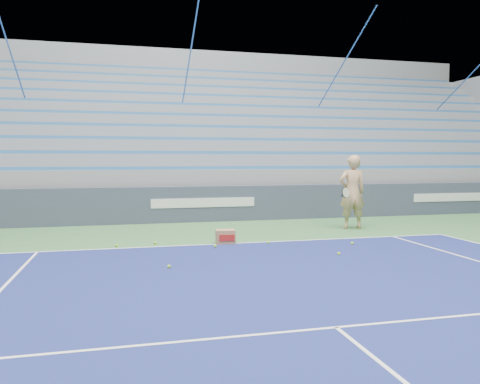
{
  "coord_description": "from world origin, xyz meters",
  "views": [
    {
      "loc": [
        -2.3,
        1.6,
        1.93
      ],
      "look_at": [
        0.33,
        12.38,
        1.15
      ],
      "focal_mm": 35.0,
      "sensor_mm": 36.0,
      "label": 1
    }
  ],
  "objects": [
    {
      "name": "bleachers",
      "position": [
        0.0,
        21.6,
        2.36
      ],
      "size": [
        31.0,
        9.15,
        7.3
      ],
      "color": "gray",
      "rests_on": "ground"
    },
    {
      "name": "tennis_ball_3",
      "position": [
        -1.69,
        12.27,
        0.03
      ],
      "size": [
        0.07,
        0.07,
        0.07
      ],
      "primitive_type": "sphere",
      "color": "#AADA2C",
      "rests_on": "ground"
    },
    {
      "name": "tennis_ball_0",
      "position": [
        0.82,
        11.69,
        0.03
      ],
      "size": [
        0.07,
        0.07,
        0.07
      ],
      "primitive_type": "sphere",
      "color": "#AADA2C",
      "rests_on": "ground"
    },
    {
      "name": "tennis_ball_4",
      "position": [
        -1.59,
        9.81,
        0.03
      ],
      "size": [
        0.07,
        0.07,
        0.07
      ],
      "primitive_type": "sphere",
      "color": "#AADA2C",
      "rests_on": "ground"
    },
    {
      "name": "tennis_ball_5",
      "position": [
        -0.44,
        11.52,
        0.03
      ],
      "size": [
        0.07,
        0.07,
        0.07
      ],
      "primitive_type": "sphere",
      "color": "#AADA2C",
      "rests_on": "ground"
    },
    {
      "name": "tennis_ball_1",
      "position": [
        2.63,
        11.14,
        0.03
      ],
      "size": [
        0.07,
        0.07,
        0.07
      ],
      "primitive_type": "sphere",
      "color": "#AADA2C",
      "rests_on": "ground"
    },
    {
      "name": "ball_box",
      "position": [
        -0.12,
        11.95,
        0.16
      ],
      "size": [
        0.46,
        0.37,
        0.32
      ],
      "color": "#9D734C",
      "rests_on": "ground"
    },
    {
      "name": "tennis_ball_2",
      "position": [
        -2.53,
        12.14,
        0.03
      ],
      "size": [
        0.07,
        0.07,
        0.07
      ],
      "primitive_type": "sphere",
      "color": "#AADA2C",
      "rests_on": "ground"
    },
    {
      "name": "tennis_ball_6",
      "position": [
        1.83,
        10.15,
        0.03
      ],
      "size": [
        0.07,
        0.07,
        0.07
      ],
      "primitive_type": "sphere",
      "color": "#AADA2C",
      "rests_on": "ground"
    },
    {
      "name": "sponsor_barrier",
      "position": [
        0.0,
        15.88,
        0.55
      ],
      "size": [
        30.0,
        0.32,
        1.1
      ],
      "color": "#373F54",
      "rests_on": "ground"
    },
    {
      "name": "tennis_player",
      "position": [
        3.79,
        13.43,
        1.02
      ],
      "size": [
        1.0,
        0.9,
        2.04
      ],
      "color": "tan",
      "rests_on": "ground"
    }
  ]
}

